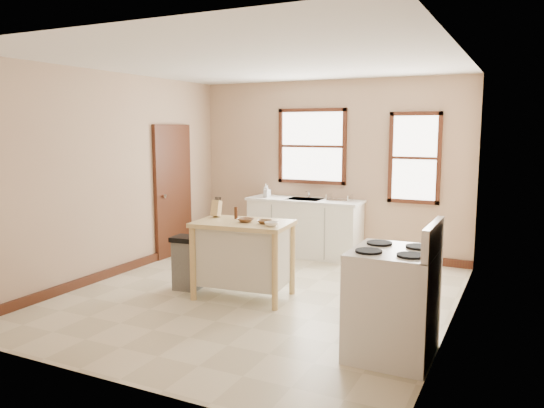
{
  "coord_description": "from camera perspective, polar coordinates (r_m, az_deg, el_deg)",
  "views": [
    {
      "loc": [
        2.92,
        -5.57,
        2.04
      ],
      "look_at": [
        -0.0,
        0.4,
        1.09
      ],
      "focal_mm": 35.0,
      "sensor_mm": 36.0,
      "label": 1
    }
  ],
  "objects": [
    {
      "name": "floor",
      "position": [
        6.61,
        -1.51,
        -9.82
      ],
      "size": [
        5.0,
        5.0,
        0.0
      ],
      "primitive_type": "plane",
      "color": "beige",
      "rests_on": "ground"
    },
    {
      "name": "ceiling",
      "position": [
        6.34,
        -1.61,
        15.04
      ],
      "size": [
        5.0,
        5.0,
        0.0
      ],
      "primitive_type": "plane",
      "rotation": [
        3.14,
        0.0,
        0.0
      ],
      "color": "white",
      "rests_on": "ground"
    },
    {
      "name": "wall_back",
      "position": [
        8.61,
        6.2,
        3.83
      ],
      "size": [
        4.5,
        0.04,
        2.8
      ],
      "primitive_type": "cube",
      "color": "tan",
      "rests_on": "ground"
    },
    {
      "name": "wall_left",
      "position": [
        7.63,
        -16.73,
        2.99
      ],
      "size": [
        0.04,
        5.0,
        2.8
      ],
      "primitive_type": "cube",
      "color": "tan",
      "rests_on": "ground"
    },
    {
      "name": "wall_right",
      "position": [
        5.65,
        19.11,
        1.2
      ],
      "size": [
        0.04,
        5.0,
        2.8
      ],
      "primitive_type": "cube",
      "color": "tan",
      "rests_on": "ground"
    },
    {
      "name": "window_main",
      "position": [
        8.68,
        4.32,
        6.21
      ],
      "size": [
        1.17,
        0.06,
        1.22
      ],
      "primitive_type": null,
      "color": "#411B11",
      "rests_on": "wall_back"
    },
    {
      "name": "window_side",
      "position": [
        8.21,
        15.09,
        4.8
      ],
      "size": [
        0.77,
        0.06,
        1.37
      ],
      "primitive_type": null,
      "color": "#411B11",
      "rests_on": "wall_back"
    },
    {
      "name": "door_left",
      "position": [
        8.63,
        -10.59,
        1.42
      ],
      "size": [
        0.06,
        0.9,
        2.1
      ],
      "primitive_type": "cube",
      "color": "#411B11",
      "rests_on": "ground"
    },
    {
      "name": "baseboard_back",
      "position": [
        8.78,
        6.0,
        -4.93
      ],
      "size": [
        4.5,
        0.04,
        0.12
      ],
      "primitive_type": "cube",
      "color": "#411B11",
      "rests_on": "ground"
    },
    {
      "name": "baseboard_left",
      "position": [
        7.83,
        -16.17,
        -6.82
      ],
      "size": [
        0.04,
        5.0,
        0.12
      ],
      "primitive_type": "cube",
      "color": "#411B11",
      "rests_on": "ground"
    },
    {
      "name": "sink_counter",
      "position": [
        8.56,
        3.53,
        -2.51
      ],
      "size": [
        1.86,
        0.62,
        0.92
      ],
      "primitive_type": null,
      "color": "white",
      "rests_on": "ground"
    },
    {
      "name": "faucet",
      "position": [
        8.64,
        4.02,
        1.41
      ],
      "size": [
        0.03,
        0.03,
        0.22
      ],
      "primitive_type": "cylinder",
      "color": "silver",
      "rests_on": "sink_counter"
    },
    {
      "name": "soap_bottle_a",
      "position": [
        8.73,
        -0.68,
        1.49
      ],
      "size": [
        0.11,
        0.11,
        0.22
      ],
      "primitive_type": "imported",
      "rotation": [
        0.0,
        0.0,
        0.33
      ],
      "color": "#B2B2B2",
      "rests_on": "sink_counter"
    },
    {
      "name": "soap_bottle_b",
      "position": [
        8.64,
        -0.53,
        1.35
      ],
      "size": [
        0.11,
        0.11,
        0.2
      ],
      "primitive_type": "imported",
      "rotation": [
        0.0,
        0.0,
        -0.35
      ],
      "color": "#B2B2B2",
      "rests_on": "sink_counter"
    },
    {
      "name": "dish_rack",
      "position": [
        8.3,
        7.29,
        0.64
      ],
      "size": [
        0.42,
        0.36,
        0.09
      ],
      "primitive_type": null,
      "rotation": [
        0.0,
        0.0,
        0.24
      ],
      "color": "silver",
      "rests_on": "sink_counter"
    },
    {
      "name": "kitchen_island",
      "position": [
        6.45,
        -3.1,
        -5.98
      ],
      "size": [
        1.21,
        0.84,
        0.93
      ],
      "primitive_type": null,
      "rotation": [
        0.0,
        0.0,
        0.1
      ],
      "color": "#D3B37C",
      "rests_on": "ground"
    },
    {
      "name": "knife_block",
      "position": [
        6.7,
        -6.01,
        -0.55
      ],
      "size": [
        0.11,
        0.11,
        0.2
      ],
      "primitive_type": null,
      "rotation": [
        0.0,
        0.0,
        0.06
      ],
      "color": "#DAB672",
      "rests_on": "kitchen_island"
    },
    {
      "name": "pepper_grinder",
      "position": [
        6.53,
        -3.9,
        -0.96
      ],
      "size": [
        0.05,
        0.05,
        0.15
      ],
      "primitive_type": "cylinder",
      "rotation": [
        0.0,
        0.0,
        -0.29
      ],
      "color": "#482513",
      "rests_on": "kitchen_island"
    },
    {
      "name": "bowl_a",
      "position": [
        6.32,
        -2.86,
        -1.75
      ],
      "size": [
        0.22,
        0.22,
        0.04
      ],
      "primitive_type": "imported",
      "rotation": [
        0.0,
        0.0,
        -0.2
      ],
      "color": "brown",
      "rests_on": "kitchen_island"
    },
    {
      "name": "bowl_b",
      "position": [
        6.21,
        -0.81,
        -1.93
      ],
      "size": [
        0.21,
        0.21,
        0.04
      ],
      "primitive_type": "imported",
      "rotation": [
        0.0,
        0.0,
        0.21
      ],
      "color": "brown",
      "rests_on": "kitchen_island"
    },
    {
      "name": "bowl_c",
      "position": [
        6.04,
        -0.08,
        -2.18
      ],
      "size": [
        0.2,
        0.2,
        0.05
      ],
      "primitive_type": "imported",
      "rotation": [
        0.0,
        0.0,
        -0.29
      ],
      "color": "white",
      "rests_on": "kitchen_island"
    },
    {
      "name": "trash_bin",
      "position": [
        6.86,
        -9.1,
        -6.27
      ],
      "size": [
        0.38,
        0.33,
        0.69
      ],
      "primitive_type": null,
      "rotation": [
        0.0,
        0.0,
        0.11
      ],
      "color": "slate",
      "rests_on": "ground"
    },
    {
      "name": "gas_stove",
      "position": [
        4.9,
        12.88,
        -8.86
      ],
      "size": [
        0.78,
        0.79,
        1.24
      ],
      "primitive_type": null,
      "color": "white",
      "rests_on": "ground"
    }
  ]
}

